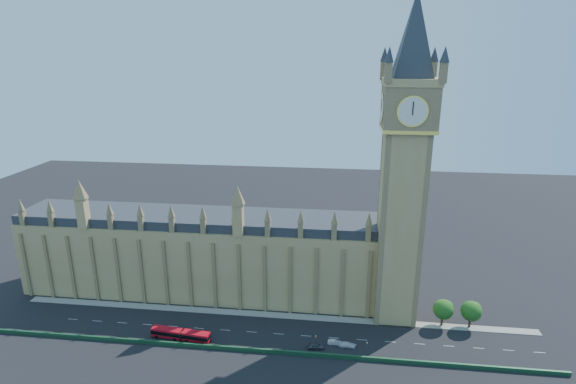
# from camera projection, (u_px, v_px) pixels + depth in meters

# --- Properties ---
(ground) EXTENTS (400.00, 400.00, 0.00)m
(ground) POSITION_uv_depth(u_px,v_px,m) (265.00, 333.00, 131.18)
(ground) COLOR black
(ground) RESTS_ON ground
(palace_westminster) EXTENTS (120.00, 20.00, 28.00)m
(palace_westminster) POSITION_uv_depth(u_px,v_px,m) (202.00, 253.00, 150.78)
(palace_westminster) COLOR tan
(palace_westminster) RESTS_ON ground
(elizabeth_tower) EXTENTS (20.59, 20.59, 105.00)m
(elizabeth_tower) POSITION_uv_depth(u_px,v_px,m) (406.00, 143.00, 124.07)
(elizabeth_tower) COLOR tan
(elizabeth_tower) RESTS_ON ground
(bridge_parapet) EXTENTS (160.00, 0.60, 1.20)m
(bridge_parapet) POSITION_uv_depth(u_px,v_px,m) (260.00, 350.00, 122.47)
(bridge_parapet) COLOR #1E4C2D
(bridge_parapet) RESTS_ON ground
(kerb_north) EXTENTS (160.00, 3.00, 0.16)m
(kerb_north) POSITION_uv_depth(u_px,v_px,m) (270.00, 315.00, 140.17)
(kerb_north) COLOR gray
(kerb_north) RESTS_ON ground
(tree_east_near) EXTENTS (6.00, 6.00, 8.50)m
(tree_east_near) POSITION_uv_depth(u_px,v_px,m) (444.00, 309.00, 133.19)
(tree_east_near) COLOR #382619
(tree_east_near) RESTS_ON ground
(tree_east_far) EXTENTS (6.00, 6.00, 8.50)m
(tree_east_far) POSITION_uv_depth(u_px,v_px,m) (472.00, 311.00, 132.29)
(tree_east_far) COLOR #382619
(tree_east_far) RESTS_ON ground
(red_bus) EXTENTS (17.50, 4.27, 2.95)m
(red_bus) POSITION_uv_depth(u_px,v_px,m) (181.00, 335.00, 127.81)
(red_bus) COLOR #B80C1A
(red_bus) RESTS_ON ground
(car_grey) EXTENTS (4.80, 2.37, 1.57)m
(car_grey) POSITION_uv_depth(u_px,v_px,m) (316.00, 346.00, 124.01)
(car_grey) COLOR #43454B
(car_grey) RESTS_ON ground
(car_silver) EXTENTS (4.18, 1.72, 1.35)m
(car_silver) POSITION_uv_depth(u_px,v_px,m) (335.00, 342.00, 125.79)
(car_silver) COLOR #B7BAC0
(car_silver) RESTS_ON ground
(car_white) EXTENTS (4.73, 1.95, 1.37)m
(car_white) POSITION_uv_depth(u_px,v_px,m) (347.00, 345.00, 124.71)
(car_white) COLOR silver
(car_white) RESTS_ON ground
(cone_a) EXTENTS (0.52, 0.52, 0.68)m
(cone_a) POSITION_uv_depth(u_px,v_px,m) (356.00, 345.00, 125.25)
(cone_a) COLOR black
(cone_a) RESTS_ON ground
(cone_b) EXTENTS (0.48, 0.48, 0.70)m
(cone_b) POSITION_uv_depth(u_px,v_px,m) (342.00, 344.00, 125.57)
(cone_b) COLOR black
(cone_b) RESTS_ON ground
(cone_c) EXTENTS (0.46, 0.46, 0.70)m
(cone_c) POSITION_uv_depth(u_px,v_px,m) (367.00, 343.00, 126.11)
(cone_c) COLOR black
(cone_c) RESTS_ON ground
(cone_d) EXTENTS (0.59, 0.59, 0.72)m
(cone_d) POSITION_uv_depth(u_px,v_px,m) (316.00, 336.00, 129.10)
(cone_d) COLOR black
(cone_d) RESTS_ON ground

